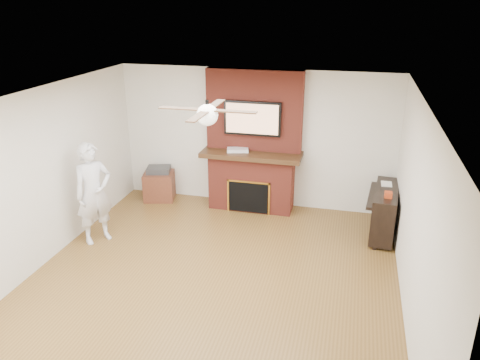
% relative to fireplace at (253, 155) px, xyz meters
% --- Properties ---
extents(room_shell, '(5.36, 5.86, 2.86)m').
position_rel_fireplace_xyz_m(room_shell, '(0.00, -2.55, 0.25)').
color(room_shell, brown).
rests_on(room_shell, ground).
extents(fireplace, '(1.78, 0.64, 2.50)m').
position_rel_fireplace_xyz_m(fireplace, '(0.00, 0.00, 0.00)').
color(fireplace, maroon).
rests_on(fireplace, ground).
extents(tv, '(1.00, 0.08, 0.60)m').
position_rel_fireplace_xyz_m(tv, '(0.00, -0.05, 0.68)').
color(tv, black).
rests_on(tv, fireplace).
extents(ceiling_fan, '(1.21, 1.21, 0.31)m').
position_rel_fireplace_xyz_m(ceiling_fan, '(-0.00, -2.55, 1.34)').
color(ceiling_fan, black).
rests_on(ceiling_fan, room_shell).
extents(person, '(0.67, 0.71, 1.62)m').
position_rel_fireplace_xyz_m(person, '(-2.09, -1.87, -0.18)').
color(person, silver).
rests_on(person, ground).
extents(side_table, '(0.67, 0.67, 0.64)m').
position_rel_fireplace_xyz_m(side_table, '(-1.81, -0.07, -0.70)').
color(side_table, '#552718').
rests_on(side_table, ground).
extents(piano, '(0.55, 1.23, 0.88)m').
position_rel_fireplace_xyz_m(piano, '(2.31, -0.56, -0.57)').
color(piano, black).
rests_on(piano, ground).
extents(cable_box, '(0.42, 0.30, 0.05)m').
position_rel_fireplace_xyz_m(cable_box, '(-0.25, -0.10, 0.11)').
color(cable_box, silver).
rests_on(cable_box, fireplace).
extents(candle_orange, '(0.07, 0.07, 0.12)m').
position_rel_fireplace_xyz_m(candle_orange, '(-0.10, -0.18, -0.94)').
color(candle_orange, '#C65217').
rests_on(candle_orange, ground).
extents(candle_green, '(0.07, 0.07, 0.08)m').
position_rel_fireplace_xyz_m(candle_green, '(-0.07, -0.22, -0.95)').
color(candle_green, '#568033').
rests_on(candle_green, ground).
extents(candle_cream, '(0.07, 0.07, 0.11)m').
position_rel_fireplace_xyz_m(candle_cream, '(0.03, -0.24, -0.94)').
color(candle_cream, beige).
rests_on(candle_cream, ground).
extents(candle_blue, '(0.06, 0.06, 0.08)m').
position_rel_fireplace_xyz_m(candle_blue, '(0.29, -0.23, -0.95)').
color(candle_blue, '#2D6088').
rests_on(candle_blue, ground).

